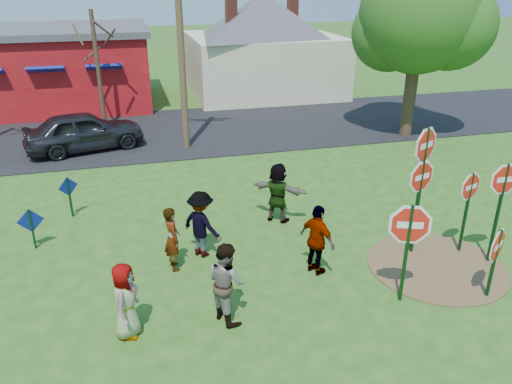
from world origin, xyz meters
TOP-DOWN VIEW (x-y plane):
  - ground at (0.00, 0.00)m, footprint 120.00×120.00m
  - road at (0.00, 11.50)m, footprint 120.00×7.50m
  - dirt_patch at (4.50, -1.00)m, footprint 3.20×3.20m
  - red_building at (-5.50, 17.99)m, footprint 9.40×7.69m
  - cream_house at (5.50, 18.00)m, footprint 9.40×9.40m
  - stop_sign_a at (3.00, -1.96)m, footprint 1.10×0.42m
  - stop_sign_b at (4.40, -0.06)m, footprint 1.02×0.53m
  - stop_sign_c at (5.82, -1.12)m, footprint 1.00×0.07m
  - stop_sign_d at (5.44, -0.53)m, footprint 0.89×0.31m
  - stop_sign_e at (4.86, -2.32)m, footprint 0.87×0.53m
  - stop_sign_g at (4.27, -0.26)m, footprint 1.00×0.33m
  - blue_diamond_c at (-4.76, 2.32)m, footprint 0.63×0.13m
  - blue_diamond_d at (-3.99, 3.95)m, footprint 0.49×0.32m
  - person_a at (-2.57, -1.63)m, footprint 0.70×0.86m
  - person_b at (-1.48, 0.52)m, footprint 0.45×0.62m
  - person_c at (-0.66, -1.61)m, footprint 0.91×1.00m
  - person_d at (-0.75, 0.93)m, footprint 1.17×1.23m
  - person_e at (1.65, -0.51)m, footprint 0.80×1.07m
  - person_f at (1.57, 2.25)m, footprint 1.53×1.37m
  - suv at (-3.86, 9.87)m, footprint 4.71×2.83m
  - utility_pole at (-0.06, 9.19)m, footprint 1.99×0.36m
  - leafy_tree at (9.25, 8.45)m, footprint 5.13×4.68m
  - bare_tree_east at (-3.22, 13.09)m, footprint 1.80×1.80m

SIDE VIEW (x-z plane):
  - ground at x=0.00m, z-range 0.00..0.00m
  - dirt_patch at x=4.50m, z-range 0.00..0.03m
  - road at x=0.00m, z-range 0.00..0.04m
  - blue_diamond_c at x=-4.76m, z-range 0.12..1.20m
  - blue_diamond_d at x=-3.99m, z-range 0.15..1.35m
  - person_a at x=-2.57m, z-range 0.00..1.53m
  - person_b at x=-1.48m, z-range 0.00..1.55m
  - suv at x=-3.86m, z-range 0.04..1.54m
  - person_d at x=-0.75m, z-range 0.00..1.67m
  - person_f at x=1.57m, z-range 0.00..1.69m
  - person_c at x=-0.66m, z-range 0.00..1.69m
  - person_e at x=1.65m, z-range 0.00..1.69m
  - stop_sign_e at x=4.86m, z-range 0.27..2.01m
  - stop_sign_d at x=5.44m, z-range 0.47..2.69m
  - stop_sign_a at x=3.00m, z-range 0.42..2.79m
  - stop_sign_g at x=4.27m, z-range 0.50..3.04m
  - stop_sign_c at x=5.82m, z-range 0.53..3.16m
  - red_building at x=-5.50m, z-range 0.02..3.92m
  - stop_sign_b at x=4.40m, z-range 0.75..4.03m
  - cream_house at x=5.50m, z-range -0.33..6.17m
  - bare_tree_east at x=-3.22m, z-range 0.74..5.73m
  - utility_pole at x=-0.06m, z-range 0.21..8.35m
  - leafy_tree at x=9.25m, z-range 1.05..8.33m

